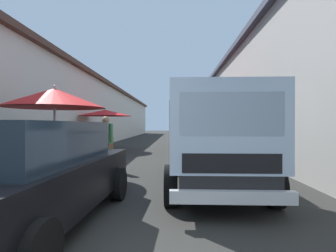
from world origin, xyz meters
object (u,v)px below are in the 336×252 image
Objects in this scene: fruit_stall_far_right at (105,116)px; hatchback_car at (31,173)px; parked_scooter at (104,140)px; plastic_stool at (99,149)px; delivery_truck at (217,143)px; fruit_stall_near_right at (55,105)px; fruit_stall_near_left at (196,121)px; fruit_stall_mid_lane at (204,120)px; vendor_by_crates at (106,139)px.

fruit_stall_far_right reaches higher than hatchback_car.
parked_scooter is 4.25m from plastic_stool.
hatchback_car is 7.97m from plastic_stool.
fruit_stall_near_right is at bearing 69.52° from delivery_truck.
fruit_stall_near_left is (10.22, -4.41, -0.28)m from fruit_stall_near_right.
plastic_stool is (-4.14, -0.93, -0.12)m from parked_scooter.
fruit_stall_near_left is at bearing -76.68° from parked_scooter.
fruit_stall_far_right reaches higher than fruit_stall_mid_lane.
hatchback_car is (-13.31, 3.30, -0.90)m from fruit_stall_near_left.
fruit_stall_near_left is 1.39× the size of vendor_by_crates.
vendor_by_crates is (2.93, 2.99, -0.08)m from delivery_truck.
fruit_stall_far_right is at bearing 9.87° from hatchback_car.
hatchback_car is 0.81× the size of delivery_truck.
fruit_stall_far_right is at bearing -163.23° from parked_scooter.
fruit_stall_mid_lane is 1.53× the size of parked_scooter.
fruit_stall_far_right is (1.22, 5.15, 0.22)m from fruit_stall_mid_lane.
hatchback_car is 9.15× the size of plastic_stool.
delivery_truck is at bearing -152.04° from fruit_stall_far_right.
fruit_stall_far_right is at bearing 15.62° from vendor_by_crates.
delivery_truck reaches higher than vendor_by_crates.
delivery_truck is (-11.68, 0.50, -0.59)m from fruit_stall_near_left.
vendor_by_crates is 7.74m from parked_scooter.
delivery_truck reaches higher than hatchback_car.
parked_scooter is at bearing 62.50° from fruit_stall_mid_lane.
delivery_truck is 4.19m from vendor_by_crates.
delivery_truck is 2.91× the size of parked_scooter.
fruit_stall_near_right is at bearing -176.89° from plastic_stool.
hatchback_car reaches higher than plastic_stool.
plastic_stool is (-5.47, 4.67, -1.31)m from fruit_stall_near_left.
fruit_stall_near_left is (4.28, 0.07, 0.02)m from fruit_stall_mid_lane.
fruit_stall_mid_lane is 5.95× the size of plastic_stool.
delivery_truck reaches higher than plastic_stool.
fruit_stall_near_left is 0.58× the size of hatchback_car.
fruit_stall_mid_lane is 0.65× the size of hatchback_car.
fruit_stall_mid_lane is 4.28m from fruit_stall_near_left.
plastic_stool is (4.75, 0.26, -1.59)m from fruit_stall_near_right.
vendor_by_crates is at bearing 2.42° from hatchback_car.
parked_scooter reaches higher than plastic_stool.
fruit_stall_far_right reaches higher than fruit_stall_near_left.
fruit_stall_near_left reaches higher than fruit_stall_mid_lane.
delivery_truck is at bearing -146.16° from plastic_stool.
fruit_stall_near_left is 1.36× the size of parked_scooter.
fruit_stall_far_right is 5.98m from vendor_by_crates.
plastic_stool is at bearing -167.29° from parked_scooter.
parked_scooter is at bearing 103.32° from fruit_stall_near_left.
parked_scooter is at bearing 7.63° from fruit_stall_near_right.
delivery_truck is 11.34× the size of plastic_stool.
fruit_stall_near_right reaches higher than fruit_stall_mid_lane.
fruit_stall_near_left is 9.44m from vendor_by_crates.
delivery_truck is 11.56m from parked_scooter.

